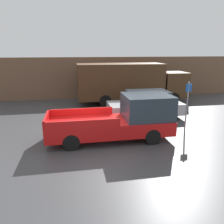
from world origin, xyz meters
name	(u,v)px	position (x,y,z in m)	size (l,w,h in m)	color
ground_plane	(97,143)	(0.00, 0.00, 0.00)	(60.00, 60.00, 0.00)	#3D3D3F
building_wall	(84,78)	(0.00, 9.76, 1.76)	(28.00, 0.15, 3.52)	brown
pickup_truck	(122,119)	(1.28, 0.32, 0.97)	(5.79, 2.04, 2.10)	red
car	(146,104)	(3.46, 3.35, 0.84)	(4.57, 1.92, 1.69)	#B7BABF
delivery_truck	(129,82)	(3.45, 7.44, 1.68)	(8.65, 2.34, 3.09)	#472D19
parking_sign	(187,104)	(4.77, 0.77, 1.45)	(0.30, 0.07, 2.58)	gray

